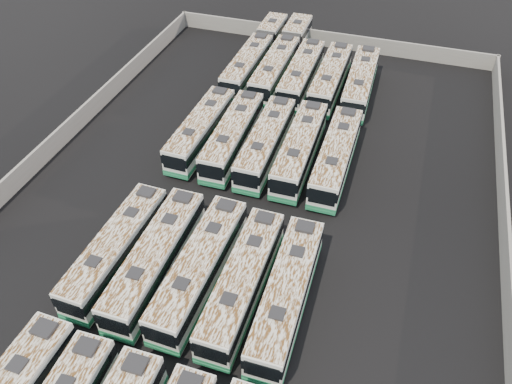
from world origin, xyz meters
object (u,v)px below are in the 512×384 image
Objects in this scene: bus_midback_far_right at (336,156)px; bus_midfront_right at (243,282)px; bus_back_right at (330,78)px; bus_back_left at (283,57)px; bus_midfront_far_left at (117,249)px; bus_midback_center at (266,143)px; bus_back_center at (301,74)px; bus_midfront_far_right at (287,294)px; bus_midfront_left at (156,258)px; bus_midback_far_left at (201,130)px; bus_back_far_left at (256,54)px; bus_midback_left at (233,136)px; bus_back_far_right at (360,83)px; bus_midfront_center at (200,268)px; bus_midback_right at (300,149)px.

bus_midfront_right is at bearing -102.13° from bus_midback_far_right.
bus_back_left is at bearing 153.21° from bus_back_right.
bus_midfront_far_left is 36.26m from bus_back_left.
bus_midback_center is 14.80m from bus_back_center.
bus_midfront_far_right is at bearing -90.79° from bus_midback_far_right.
bus_midfront_left is 0.64× the size of bus_back_left.
bus_midback_center is at bearing 77.87° from bus_midfront_left.
bus_midback_center is at bearing 0.06° from bus_midback_far_left.
bus_back_far_left is at bearing 162.55° from bus_back_right.
bus_back_right reaches higher than bus_midback_left.
bus_back_far_right is (14.44, 32.61, 0.09)m from bus_midfront_far_left.
bus_midfront_far_right reaches higher than bus_midback_far_left.
bus_midback_far_left is (-10.89, 17.61, -0.02)m from bus_midfront_right.
bus_midback_right is at bearing 79.81° from bus_midfront_center.
bus_midfront_far_right is at bearing -0.73° from bus_midfront_right.
bus_back_right is at bearing 95.15° from bus_midfront_far_right.
bus_midfront_left is at bearing -91.54° from bus_midback_left.
bus_midfront_far_right reaches higher than bus_midfront_right.
bus_midfront_left is at bearing -175.55° from bus_midfront_center.
bus_midback_right is at bearing -76.60° from bus_back_center.
bus_midfront_center is at bearing 176.90° from bus_midfront_far_right.
bus_midback_right is at bearing -1.19° from bus_midback_left.
bus_midfront_right is at bearing -97.73° from bus_back_far_right.
bus_back_center is (-3.62, 14.72, 0.01)m from bus_midback_right.
bus_back_far_left is (-10.67, 18.24, -0.06)m from bus_midback_right.
bus_midback_left is 18.54m from bus_back_far_right.
bus_midfront_far_left is at bearing -176.99° from bus_midfront_center.
bus_midfront_center reaches higher than bus_midfront_far_right.
bus_midback_center reaches higher than bus_back_far_left.
bus_midback_left is at bearing 179.33° from bus_midback_right.
bus_back_right reaches higher than bus_back_far_left.
bus_midback_left is 3.63m from bus_midback_center.
bus_back_center is at bearing 78.92° from bus_midfront_far_left.
bus_back_center is (3.48, -3.75, 0.01)m from bus_back_left.
bus_back_far_right is at bearing 88.74° from bus_midfront_far_right.
bus_back_right is at bearing 85.07° from bus_midfront_center.
bus_midback_far_right is at bearing -2.35° from bus_midback_right.
bus_midfront_far_right is 32.72m from bus_back_right.
bus_midback_center is 7.32m from bus_midback_far_right.
bus_back_right is (-3.60, 32.52, 0.02)m from bus_midfront_far_right.
bus_midfront_far_right is 0.66× the size of bus_back_far_left.
bus_midfront_far_right is 1.02× the size of bus_midback_far_left.
bus_midfront_center is 17.75m from bus_midback_right.
bus_midback_far_left is 0.98× the size of bus_midback_center.
bus_midfront_far_left is 35.85m from bus_back_far_left.
bus_midfront_center is 33.18m from bus_back_far_right.
bus_midback_far_left is 18.81m from bus_back_left.
bus_back_left is at bearing 120.02° from bus_midback_far_right.
bus_midback_right is 1.00× the size of bus_midback_far_right.
bus_midfront_far_right is 37.65m from bus_back_left.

